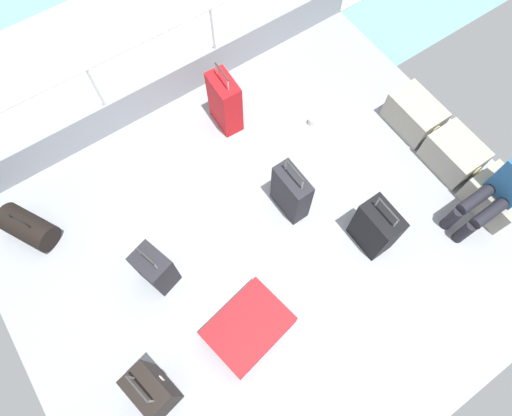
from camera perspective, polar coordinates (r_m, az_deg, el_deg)
name	(u,v)px	position (r m, az deg, el deg)	size (l,w,h in m)	color
ground_plane	(274,244)	(4.53, 2.36, -4.72)	(4.40, 5.20, 0.06)	gray
gunwale_port	(165,89)	(5.27, -11.80, 15.09)	(0.06, 5.20, 0.45)	gray
railing_port	(155,54)	(4.86, -13.10, 19.13)	(0.04, 4.20, 1.02)	silver
sea_wake	(122,46)	(6.63, -17.21, 19.66)	(12.00, 12.00, 0.01)	#6B99A8
cargo_crate_0	(414,115)	(5.30, 20.05, 11.45)	(0.63, 0.39, 0.38)	gray
cargo_crate_1	(454,154)	(5.18, 24.52, 6.45)	(0.60, 0.42, 0.38)	gray
cargo_crate_2	(496,197)	(5.13, 28.99, 1.26)	(0.60, 0.44, 0.36)	gray
passenger_seated	(503,190)	(4.73, 29.66, 2.01)	(0.34, 0.66, 1.06)	#26598C
suitcase_0	(376,228)	(4.37, 15.42, -2.54)	(0.41, 0.27, 0.78)	black
suitcase_1	(153,390)	(4.03, -13.40, -22.21)	(0.43, 0.31, 0.86)	black
suitcase_2	(248,327)	(4.18, -1.04, -15.40)	(0.67, 0.83, 0.23)	red
suitcase_3	(225,103)	(4.90, -4.10, 13.62)	(0.41, 0.24, 0.86)	red
suitcase_4	(155,269)	(4.24, -13.08, -7.78)	(0.40, 0.33, 0.68)	black
suitcase_5	(291,193)	(4.37, 4.61, 2.01)	(0.42, 0.21, 0.80)	black
duffel_bag	(28,227)	(4.96, -27.76, -2.24)	(0.64, 0.53, 0.43)	black
paper_cup	(312,121)	(5.16, 7.32, 11.25)	(0.08, 0.08, 0.10)	white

